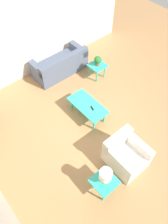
% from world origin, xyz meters
% --- Properties ---
extents(ground_plane, '(14.00, 14.00, 0.00)m').
position_xyz_m(ground_plane, '(0.00, 0.00, 0.00)').
color(ground_plane, '#A87A4C').
extents(wall_right, '(0.12, 7.20, 2.70)m').
position_xyz_m(wall_right, '(3.06, 0.00, 1.35)').
color(wall_right, silver).
rests_on(wall_right, ground_plane).
extents(sofa, '(0.82, 1.84, 0.79)m').
position_xyz_m(sofa, '(2.37, -0.51, 0.31)').
color(sofa, '#4C566B').
rests_on(sofa, ground_plane).
extents(armchair, '(0.92, 0.82, 0.80)m').
position_xyz_m(armchair, '(-1.31, 0.28, 0.32)').
color(armchair, silver).
rests_on(armchair, ground_plane).
extents(coffee_table, '(1.18, 0.59, 0.45)m').
position_xyz_m(coffee_table, '(0.38, 0.01, 0.40)').
color(coffee_table, '#2DB79E').
rests_on(coffee_table, ground_plane).
extents(side_table_plant, '(0.52, 0.52, 0.49)m').
position_xyz_m(side_table_plant, '(1.41, -1.31, 0.41)').
color(side_table_plant, '#2DB79E').
rests_on(side_table_plant, ground_plane).
extents(side_table_lamp, '(0.52, 0.52, 0.49)m').
position_xyz_m(side_table_lamp, '(-1.50, 1.17, 0.41)').
color(side_table_lamp, '#2DB79E').
rests_on(side_table_lamp, ground_plane).
extents(potted_plant, '(0.24, 0.24, 0.33)m').
position_xyz_m(potted_plant, '(1.41, -1.31, 0.67)').
color(potted_plant, brown).
rests_on(potted_plant, side_table_plant).
extents(table_lamp, '(0.27, 0.27, 0.46)m').
position_xyz_m(table_lamp, '(-1.50, 1.17, 0.79)').
color(table_lamp, '#997F4C').
rests_on(table_lamp, side_table_lamp).
extents(remote_control, '(0.16, 0.09, 0.02)m').
position_xyz_m(remote_control, '(0.20, -0.00, 0.46)').
color(remote_control, black).
rests_on(remote_control, coffee_table).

